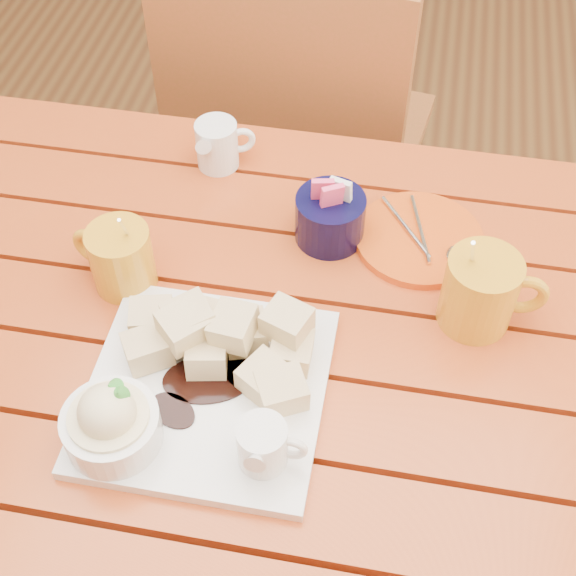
% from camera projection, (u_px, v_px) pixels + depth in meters
% --- Properties ---
extents(ground, '(5.00, 5.00, 0.00)m').
position_uv_depth(ground, '(260.00, 555.00, 1.59)').
color(ground, brown).
rests_on(ground, ground).
extents(table, '(1.20, 0.79, 0.75)m').
position_uv_depth(table, '(248.00, 374.00, 1.10)').
color(table, maroon).
rests_on(table, ground).
extents(dessert_plate, '(0.28, 0.28, 0.11)m').
position_uv_depth(dessert_plate, '(190.00, 386.00, 0.92)').
color(dessert_plate, white).
rests_on(dessert_plate, table).
extents(coffee_mug_left, '(0.12, 0.08, 0.14)m').
position_uv_depth(coffee_mug_left, '(120.00, 257.00, 1.03)').
color(coffee_mug_left, orange).
rests_on(coffee_mug_left, table).
extents(coffee_mug_right, '(0.13, 0.09, 0.15)m').
position_uv_depth(coffee_mug_right, '(482.00, 291.00, 0.99)').
color(coffee_mug_right, orange).
rests_on(coffee_mug_right, table).
extents(cream_pitcher, '(0.09, 0.08, 0.08)m').
position_uv_depth(cream_pitcher, '(218.00, 144.00, 1.19)').
color(cream_pitcher, white).
rests_on(cream_pitcher, table).
extents(sugar_caddy, '(0.10, 0.10, 0.10)m').
position_uv_depth(sugar_caddy, '(330.00, 217.00, 1.09)').
color(sugar_caddy, black).
rests_on(sugar_caddy, table).
extents(orange_saucer, '(0.18, 0.18, 0.02)m').
position_uv_depth(orange_saucer, '(420.00, 239.00, 1.11)').
color(orange_saucer, '#D54C12').
rests_on(orange_saucer, table).
extents(chair_far, '(0.50, 0.50, 0.95)m').
position_uv_depth(chair_far, '(297.00, 143.00, 1.59)').
color(chair_far, brown).
rests_on(chair_far, ground).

